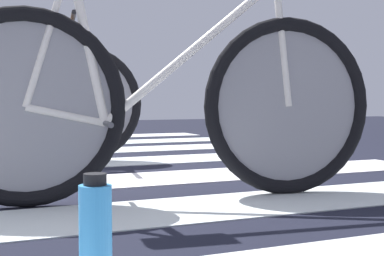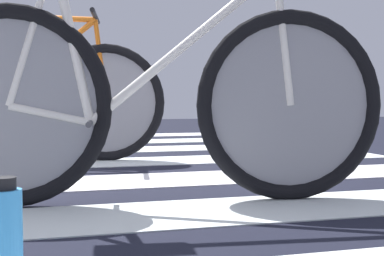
% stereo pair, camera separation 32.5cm
% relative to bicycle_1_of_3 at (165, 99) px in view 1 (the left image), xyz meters
% --- Properties ---
extents(bicycle_1_of_3, '(1.73, 0.52, 0.93)m').
position_rel_bicycle_1_of_3_xyz_m(bicycle_1_of_3, '(0.00, 0.00, 0.00)').
color(bicycle_1_of_3, black).
rests_on(bicycle_1_of_3, ground).
extents(water_bottle, '(0.07, 0.07, 0.23)m').
position_rel_bicycle_1_of_3_xyz_m(water_bottle, '(-0.47, -0.85, -0.27)').
color(water_bottle, '#3896DD').
rests_on(water_bottle, ground).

